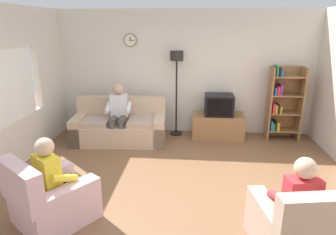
% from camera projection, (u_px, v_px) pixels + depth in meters
% --- Properties ---
extents(ground_plane, '(12.00, 12.00, 0.00)m').
position_uv_depth(ground_plane, '(177.00, 189.00, 4.44)').
color(ground_plane, brown).
extents(back_wall_assembly, '(6.20, 0.17, 2.70)m').
position_uv_depth(back_wall_assembly, '(185.00, 73.00, 6.56)').
color(back_wall_assembly, silver).
rests_on(back_wall_assembly, ground_plane).
extents(couch, '(1.96, 1.02, 0.90)m').
position_uv_depth(couch, '(120.00, 127.00, 6.20)').
color(couch, tan).
rests_on(couch, ground_plane).
extents(tv_stand, '(1.10, 0.56, 0.52)m').
position_uv_depth(tv_stand, '(218.00, 126.00, 6.43)').
color(tv_stand, olive).
rests_on(tv_stand, ground_plane).
extents(tv, '(0.60, 0.49, 0.44)m').
position_uv_depth(tv, '(219.00, 105.00, 6.27)').
color(tv, black).
rests_on(tv, tv_stand).
extents(bookshelf, '(0.68, 0.36, 1.59)m').
position_uv_depth(bookshelf, '(282.00, 103.00, 6.23)').
color(bookshelf, olive).
rests_on(bookshelf, ground_plane).
extents(floor_lamp, '(0.28, 0.28, 1.85)m').
position_uv_depth(floor_lamp, '(177.00, 70.00, 6.25)').
color(floor_lamp, black).
rests_on(floor_lamp, ground_plane).
extents(armchair_near_window, '(1.16, 1.18, 0.90)m').
position_uv_depth(armchair_near_window, '(51.00, 201.00, 3.64)').
color(armchair_near_window, beige).
rests_on(armchair_near_window, ground_plane).
extents(armchair_near_bookshelf, '(0.94, 1.00, 0.90)m').
position_uv_depth(armchair_near_bookshelf, '(296.00, 229.00, 3.13)').
color(armchair_near_bookshelf, tan).
rests_on(armchair_near_bookshelf, ground_plane).
extents(person_on_couch, '(0.53, 0.56, 1.24)m').
position_uv_depth(person_on_couch, '(118.00, 111.00, 5.98)').
color(person_on_couch, silver).
rests_on(person_on_couch, ground_plane).
extents(person_in_left_armchair, '(0.62, 0.64, 1.12)m').
position_uv_depth(person_in_left_armchair, '(55.00, 175.00, 3.61)').
color(person_in_left_armchair, yellow).
rests_on(person_in_left_armchair, ground_plane).
extents(person_in_right_armchair, '(0.56, 0.58, 1.12)m').
position_uv_depth(person_in_right_armchair, '(296.00, 199.00, 3.12)').
color(person_in_right_armchair, red).
rests_on(person_in_right_armchair, ground_plane).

